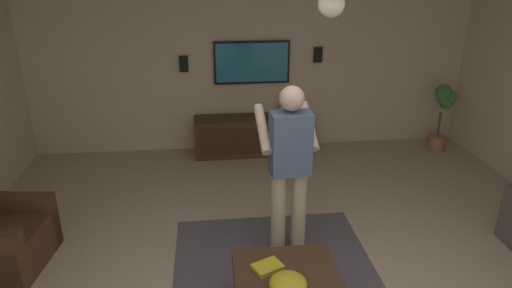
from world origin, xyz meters
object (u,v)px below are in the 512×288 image
object	(u,v)px
tv	(252,62)
wall_speaker_left	(318,55)
media_console	(254,135)
person_standing	(289,161)
wall_speaker_right	(184,64)
vase_round	(286,109)
bowl	(288,284)
potted_plant_tall	(443,109)
book	(268,267)

from	to	relation	value
tv	wall_speaker_left	distance (m)	0.96
media_console	person_standing	xyz separation A→B (m)	(-2.41, -0.07, 0.66)
tv	wall_speaker_right	world-z (taller)	tv
person_standing	vase_round	xyz separation A→B (m)	(2.43, -0.40, -0.27)
vase_round	wall_speaker_left	bearing A→B (deg)	-64.54
media_console	person_standing	bearing A→B (deg)	1.65
person_standing	vase_round	bearing A→B (deg)	-13.53
bowl	vase_round	world-z (taller)	vase_round
bowl	wall_speaker_left	world-z (taller)	wall_speaker_left
potted_plant_tall	wall_speaker_left	xyz separation A→B (m)	(0.39, 1.81, 0.76)
tv	person_standing	bearing A→B (deg)	1.50
book	wall_speaker_left	size ratio (longest dim) A/B	1.00
book	wall_speaker_left	bearing A→B (deg)	46.11
potted_plant_tall	vase_round	xyz separation A→B (m)	(0.16, 2.30, 0.04)
media_console	wall_speaker_right	bearing A→B (deg)	-104.83
potted_plant_tall	person_standing	bearing A→B (deg)	130.08
person_standing	wall_speaker_left	size ratio (longest dim) A/B	7.45
vase_round	wall_speaker_right	bearing A→B (deg)	80.82
book	wall_speaker_left	world-z (taller)	wall_speaker_left
tv	person_standing	world-z (taller)	person_standing
vase_round	wall_speaker_right	size ratio (longest dim) A/B	1.00
vase_round	wall_speaker_left	xyz separation A→B (m)	(0.23, -0.49, 0.72)
bowl	book	bearing A→B (deg)	22.88
potted_plant_tall	vase_round	distance (m)	2.30
person_standing	book	size ratio (longest dim) A/B	7.45
tv	bowl	distance (m)	3.85
tv	vase_round	xyz separation A→B (m)	(-0.22, -0.47, -0.63)
media_console	person_standing	world-z (taller)	person_standing
tv	book	size ratio (longest dim) A/B	4.91
person_standing	wall_speaker_left	distance (m)	2.84
person_standing	media_console	bearing A→B (deg)	-2.47
bowl	wall_speaker_right	size ratio (longest dim) A/B	1.26
vase_round	bowl	bearing A→B (deg)	170.36
bowl	wall_speaker_right	xyz separation A→B (m)	(3.77, 0.83, 0.83)
bowl	wall_speaker_right	world-z (taller)	wall_speaker_right
wall_speaker_right	wall_speaker_left	bearing A→B (deg)	-90.00
media_console	wall_speaker_left	distance (m)	1.49
wall_speaker_left	media_console	bearing A→B (deg)	104.84
media_console	vase_round	world-z (taller)	vase_round
tv	wall_speaker_right	distance (m)	0.96
tv	wall_speaker_left	size ratio (longest dim) A/B	4.91
bowl	vase_round	bearing A→B (deg)	-9.64
vase_round	person_standing	bearing A→B (deg)	170.59
bowl	wall_speaker_left	xyz separation A→B (m)	(3.77, -1.09, 0.92)
potted_plant_tall	wall_speaker_right	distance (m)	3.81
tv	vase_round	bearing A→B (deg)	65.19
bowl	vase_round	distance (m)	3.59
media_console	wall_speaker_right	distance (m)	1.42
potted_plant_tall	bowl	world-z (taller)	potted_plant_tall
wall_speaker_right	tv	bearing A→B (deg)	-90.78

